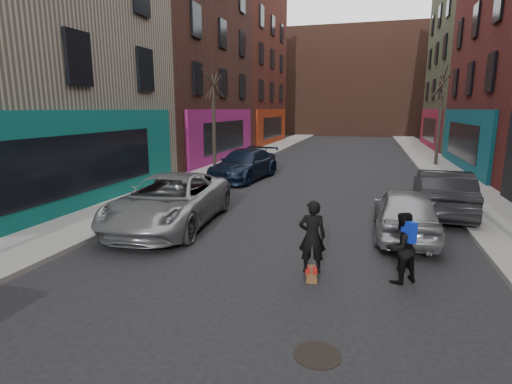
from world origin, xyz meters
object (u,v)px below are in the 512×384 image
Objects in this scene: tree_left_far at (214,112)px; parked_right_end at (442,192)px; parked_right_far at (405,212)px; parked_left_far at (170,201)px; skateboard at (311,274)px; skateboarder at (312,237)px; parked_left_end at (244,165)px; manhole at (317,355)px; pedestrian at (401,247)px; tree_right_far at (441,109)px.

tree_left_far is 12.82m from parked_right_end.
parked_right_end reaches higher than parked_right_far.
parked_left_far is 7.01× the size of skateboard.
skateboarder is at bearing 0.00° from skateboard.
parked_left_end reaches higher than manhole.
pedestrian reaches higher than parked_right_far.
parked_left_far reaches higher than manhole.
tree_left_far is 14.91m from skateboarder.
parked_left_end is at bearing -76.32° from skateboarder.
skateboarder is (-5.14, -18.78, -2.64)m from tree_right_far.
skateboard reaches higher than manhole.
tree_right_far is at bearing 53.78° from parked_left_far.
parked_left_end is at bearing -26.50° from parked_right_end.
skateboarder reaches higher than skateboard.
tree_right_far is 4.30× the size of skateboarder.
skateboard is (4.72, -2.66, -0.73)m from parked_left_far.
skateboarder is at bearing -58.39° from parked_left_end.
parked_right_far is 6.54m from manhole.
parked_right_far is 3.23m from parked_right_end.
parked_left_far is 1.08× the size of parked_left_end.
skateboarder is 2.98m from manhole.
parked_left_far is 6.98m from pedestrian.
skateboarder is at bearing -105.31° from tree_right_far.
skateboard is 1.95m from pedestrian.
manhole is (-3.05, -9.20, -0.76)m from parked_right_end.
pedestrian is (-0.34, -3.28, 0.05)m from parked_right_far.
tree_right_far reaches higher than parked_right_end.
parked_right_end is at bearing -97.36° from tree_right_far.
tree_left_far is at bearing -70.88° from skateboarder.
skateboard is 0.54× the size of pedestrian.
pedestrian is at bearing 84.51° from parked_right_far.
tree_right_far is 19.10m from parked_left_far.
parked_left_end is 1.26× the size of parked_right_far.
tree_right_far reaches higher than parked_right_far.
parked_left_far is at bearing -39.86° from skateboarder.
skateboard is at bearing -58.39° from parked_left_end.
parked_right_end is (8.27, 3.73, -0.02)m from parked_left_far.
skateboard is (4.99, -11.13, -0.71)m from parked_left_end.
tree_right_far is 19.78m from skateboard.
parked_left_end is (2.27, -1.65, -2.62)m from tree_left_far.
skateboarder is at bearing -34.14° from parked_left_far.
skateboarder reaches higher than parked_left_end.
tree_left_far is at bearing -92.56° from pedestrian.
tree_right_far is at bearing -100.74° from parked_right_far.
pedestrian is (6.53, -2.46, -0.02)m from parked_left_far.
parked_left_far is at bearing 7.19° from parked_right_far.
tree_right_far reaches higher than manhole.
parked_left_far is 8.01× the size of manhole.
tree_left_far is 0.96× the size of tree_right_far.
skateboarder is at bearing -60.41° from tree_left_far.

